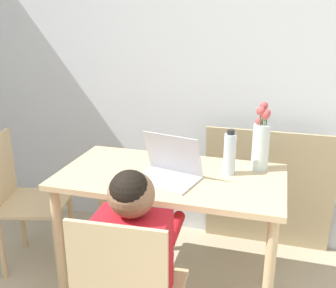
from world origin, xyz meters
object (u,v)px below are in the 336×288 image
(laptop, at_px, (168,169))
(person_seated, at_px, (137,245))
(water_bottle, at_px, (230,153))
(chair_spare, at_px, (24,199))
(flower_vase, at_px, (261,142))

(laptop, bearing_deg, person_seated, -78.13)
(laptop, distance_m, water_bottle, 0.33)
(chair_spare, bearing_deg, person_seated, -134.53)
(flower_vase, bearing_deg, laptop, -149.52)
(laptop, relative_size, flower_vase, 0.97)
(person_seated, distance_m, water_bottle, 0.71)
(chair_spare, bearing_deg, water_bottle, -102.68)
(chair_spare, height_order, person_seated, person_seated)
(person_seated, xyz_separation_m, flower_vase, (0.45, 0.71, 0.28))
(chair_spare, xyz_separation_m, person_seated, (0.96, -0.55, 0.18))
(person_seated, height_order, laptop, person_seated)
(laptop, bearing_deg, flower_vase, 43.52)
(chair_spare, xyz_separation_m, laptop, (0.97, -0.10, 0.35))
(chair_spare, distance_m, flower_vase, 1.49)
(person_seated, xyz_separation_m, water_bottle, (0.30, 0.60, 0.23))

